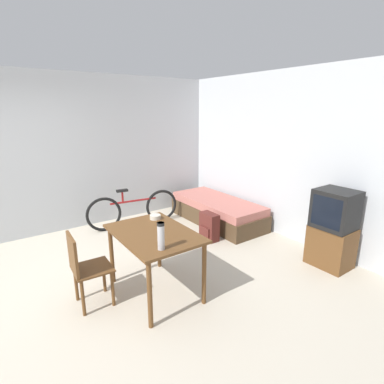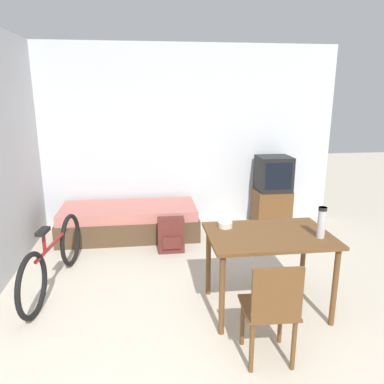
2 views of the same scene
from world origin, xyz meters
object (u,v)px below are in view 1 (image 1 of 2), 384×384
Objects in this scene: daybed at (217,211)px; bicycle at (134,209)px; thermos_flask at (161,235)px; dining_table at (154,240)px; mate_bowl at (155,217)px; wooden_chair at (84,266)px; tv at (333,229)px; backpack at (209,227)px.

daybed is 1.57m from bicycle.
dining_table is at bearing 160.98° from thermos_flask.
thermos_flask is (0.42, -0.14, 0.25)m from dining_table.
mate_bowl is at bearing 155.24° from thermos_flask.
thermos_flask is (1.77, -2.22, 0.70)m from daybed.
wooden_chair is (-0.21, -0.74, -0.19)m from dining_table.
tv is 2.47m from thermos_flask.
tv is at bearing 5.02° from daybed.
bicycle is at bearing -149.85° from backpack.
tv reaches higher than thermos_flask.
backpack is at bearing 127.56° from thermos_flask.
thermos_flask is at bearing 43.16° from wooden_chair.
bicycle is 12.42× the size of mate_bowl.
wooden_chair reaches higher than dining_table.
backpack is (-0.43, 1.22, -0.56)m from mate_bowl.
backpack is (-0.58, 2.17, -0.25)m from wooden_chair.
bicycle is 1.84m from mate_bowl.
dining_table is 3.98× the size of thermos_flask.
daybed is 1.80× the size of tv.
mate_bowl is at bearing -70.43° from backpack.
mate_bowl is (-0.15, 0.95, 0.31)m from wooden_chair.
daybed is 6.92× the size of thermos_flask.
dining_table is 8.20× the size of mate_bowl.
thermos_flask is (0.63, 0.59, 0.44)m from wooden_chair.
bicycle reaches higher than backpack.
wooden_chair is at bearing -106.13° from dining_table.
bicycle is (-2.08, 0.69, -0.34)m from dining_table.
daybed is 4.27× the size of backpack.
wooden_chair is 3.02× the size of thermos_flask.
thermos_flask is 2.06× the size of mate_bowl.
dining_table is 0.44m from mate_bowl.
bicycle reaches higher than daybed.
wooden_chair is 1.01m from mate_bowl.
mate_bowl is at bearing -15.36° from bicycle.
bicycle is at bearing 164.64° from mate_bowl.
bicycle is 1.49m from backpack.
tv is 2.38m from mate_bowl.
tv reaches higher than backpack.
thermos_flask is 0.62× the size of backpack.
thermos_flask reaches higher than backpack.
bicycle is at bearing -151.58° from tv.
bicycle is (-2.91, -1.58, -0.22)m from tv.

